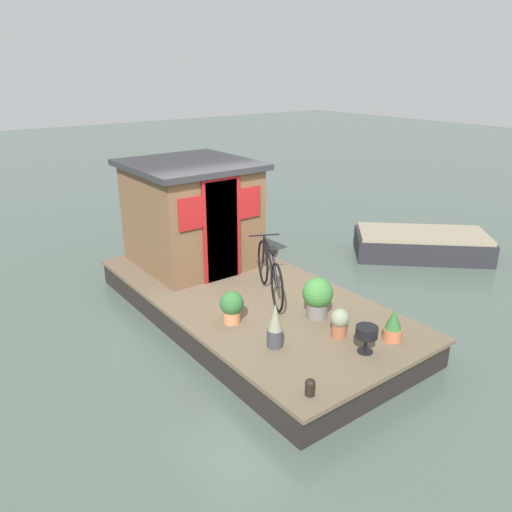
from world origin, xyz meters
TOP-DOWN VIEW (x-y plane):
  - ground_plane at (0.00, 0.00)m, footprint 60.00×60.00m
  - houseboat_deck at (0.00, 0.00)m, footprint 5.67×2.73m
  - houseboat_cabin at (1.72, 0.00)m, footprint 2.15×2.06m
  - bicycle at (-0.26, -0.22)m, footprint 1.60×0.82m
  - potted_plant_lavender at (-0.64, 0.75)m, footprint 0.34×0.34m
  - potted_plant_fern at (-2.31, -0.68)m, footprint 0.25×0.25m
  - potted_plant_geranium at (-1.24, -0.32)m, footprint 0.44×0.44m
  - potted_plant_succulent at (-1.51, 0.67)m, footprint 0.21×0.21m
  - potted_plant_thyme at (-1.83, -0.18)m, footprint 0.26×0.26m
  - charcoal_grill at (-2.31, -0.15)m, footprint 0.28×0.28m
  - mooring_bollard at (-2.55, 1.01)m, footprint 0.12×0.12m
  - dinghy_boat at (0.07, -4.64)m, footprint 2.79×2.87m

SIDE VIEW (x-z plane):
  - ground_plane at x=0.00m, z-range 0.00..0.00m
  - houseboat_deck at x=0.00m, z-range 0.00..0.44m
  - dinghy_boat at x=0.07m, z-range 0.00..0.55m
  - mooring_bollard at x=-2.55m, z-range 0.45..0.65m
  - potted_plant_fern at x=-2.31m, z-range 0.43..0.87m
  - potted_plant_thyme at x=-1.83m, z-range 0.45..0.85m
  - potted_plant_lavender at x=-0.64m, z-range 0.46..0.93m
  - charcoal_grill at x=-2.31m, z-range 0.53..0.89m
  - potted_plant_succulent at x=-1.51m, z-range 0.43..1.03m
  - potted_plant_geranium at x=-1.24m, z-range 0.47..1.07m
  - bicycle at x=-0.26m, z-range 0.41..1.29m
  - houseboat_cabin at x=1.72m, z-range 0.45..2.31m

